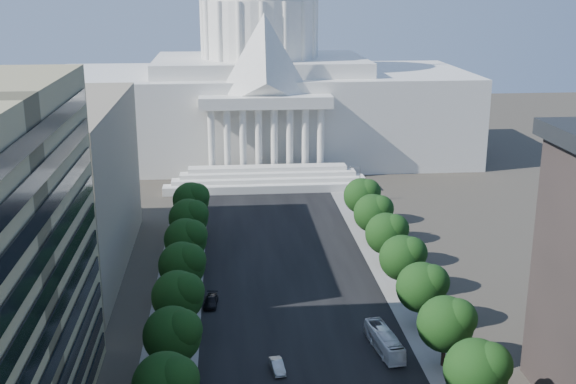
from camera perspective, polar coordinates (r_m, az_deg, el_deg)
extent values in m
cube|color=black|center=(125.69, 0.16, -7.11)|extent=(30.00, 260.00, 0.01)
cube|color=gray|center=(125.52, -8.58, -7.34)|extent=(8.00, 260.00, 0.02)
cube|color=gray|center=(128.69, 8.67, -6.73)|extent=(8.00, 260.00, 0.02)
cube|color=white|center=(213.44, -2.19, 6.17)|extent=(120.00, 50.00, 25.00)
cube|color=white|center=(211.39, -2.23, 10.05)|extent=(60.00, 40.00, 4.00)
cube|color=white|center=(185.52, -1.78, 7.15)|extent=(34.00, 8.00, 3.00)
cylinder|color=white|center=(210.54, -2.26, 12.75)|extent=(32.00, 32.00, 16.00)
cube|color=gray|center=(134.94, -21.00, 0.19)|extent=(38.00, 52.00, 30.00)
sphere|color=black|center=(83.96, -8.81, -14.41)|extent=(5.32, 5.32, 5.32)
cylinder|color=#33261C|center=(97.99, -9.01, -13.56)|extent=(0.56, 0.56, 2.94)
sphere|color=black|center=(95.76, -9.14, -11.11)|extent=(7.60, 7.60, 7.60)
sphere|color=black|center=(94.47, -8.38, -10.70)|extent=(5.32, 5.32, 5.32)
cylinder|color=#33261C|center=(108.55, -8.61, -10.41)|extent=(0.56, 0.56, 2.94)
sphere|color=black|center=(106.54, -8.72, -8.15)|extent=(7.60, 7.60, 7.60)
sphere|color=black|center=(105.30, -8.04, -7.75)|extent=(5.32, 5.32, 5.32)
cylinder|color=#33261C|center=(119.38, -8.29, -7.83)|extent=(0.56, 0.56, 2.94)
sphere|color=black|center=(117.56, -8.38, -5.74)|extent=(7.60, 7.60, 7.60)
sphere|color=black|center=(116.35, -7.77, -5.35)|extent=(5.32, 5.32, 5.32)
cylinder|color=#33261C|center=(130.42, -8.03, -5.69)|extent=(0.56, 0.56, 2.94)
sphere|color=black|center=(128.75, -8.11, -3.74)|extent=(7.60, 7.60, 7.60)
sphere|color=black|center=(127.58, -7.55, -3.37)|extent=(5.32, 5.32, 5.32)
cylinder|color=#33261C|center=(141.61, -7.80, -3.88)|extent=(0.56, 0.56, 2.94)
sphere|color=black|center=(140.08, -7.88, -2.07)|extent=(7.60, 7.60, 7.60)
sphere|color=black|center=(138.94, -7.36, -1.71)|extent=(5.32, 5.32, 5.32)
cylinder|color=#33261C|center=(152.93, -7.62, -2.33)|extent=(0.56, 0.56, 2.94)
sphere|color=black|center=(151.51, -7.68, -0.65)|extent=(7.60, 7.60, 7.60)
sphere|color=black|center=(150.40, -7.20, -0.30)|extent=(5.32, 5.32, 5.32)
sphere|color=black|center=(89.66, 14.62, -13.48)|extent=(7.60, 7.60, 7.60)
sphere|color=black|center=(88.93, 15.66, -12.99)|extent=(5.32, 5.32, 5.32)
cylinder|color=#33261C|center=(101.81, 12.16, -12.52)|extent=(0.56, 0.56, 2.94)
sphere|color=black|center=(99.66, 12.32, -10.15)|extent=(7.60, 7.60, 7.60)
sphere|color=black|center=(98.91, 13.24, -9.69)|extent=(5.32, 5.32, 5.32)
cylinder|color=#33261C|center=(112.01, 10.37, -9.62)|extent=(0.56, 0.56, 2.94)
sphere|color=black|center=(110.06, 10.49, -7.42)|extent=(7.60, 7.60, 7.60)
sphere|color=black|center=(109.30, 11.30, -6.99)|extent=(5.32, 5.32, 5.32)
cylinder|color=#33261C|center=(122.54, 8.90, -7.21)|extent=(0.56, 0.56, 2.94)
sphere|color=black|center=(120.76, 9.00, -5.16)|extent=(7.60, 7.60, 7.60)
sphere|color=black|center=(119.99, 9.72, -4.75)|extent=(5.32, 5.32, 5.32)
cylinder|color=#33261C|center=(133.31, 7.68, -5.17)|extent=(0.56, 0.56, 2.94)
sphere|color=black|center=(131.68, 7.75, -3.27)|extent=(7.60, 7.60, 7.60)
sphere|color=black|center=(130.91, 8.41, -2.89)|extent=(5.32, 5.32, 5.32)
cylinder|color=#33261C|center=(144.28, 6.65, -3.45)|extent=(0.56, 0.56, 2.94)
sphere|color=black|center=(142.78, 6.71, -1.67)|extent=(7.60, 7.60, 7.60)
sphere|color=black|center=(142.00, 7.31, -1.31)|extent=(5.32, 5.32, 5.32)
cylinder|color=#33261C|center=(155.41, 5.77, -1.96)|extent=(0.56, 0.56, 2.94)
sphere|color=black|center=(154.01, 5.82, -0.30)|extent=(7.60, 7.60, 7.60)
sphere|color=black|center=(153.22, 6.37, 0.04)|extent=(5.32, 5.32, 5.32)
cylinder|color=gray|center=(101.15, 13.64, -10.88)|extent=(0.18, 0.18, 9.00)
cylinder|color=gray|center=(98.92, 13.14, -8.72)|extent=(2.40, 0.14, 0.14)
sphere|color=gray|center=(98.64, 12.52, -8.82)|extent=(0.44, 0.44, 0.44)
cylinder|color=gray|center=(122.88, 9.99, -5.66)|extent=(0.18, 0.18, 9.00)
cylinder|color=gray|center=(121.06, 9.54, -3.80)|extent=(2.40, 0.14, 0.14)
sphere|color=gray|center=(120.82, 9.03, -3.87)|extent=(0.44, 0.44, 0.44)
cylinder|color=gray|center=(145.67, 7.49, -2.02)|extent=(0.18, 0.18, 9.00)
cylinder|color=gray|center=(144.13, 7.09, -0.42)|extent=(2.40, 0.14, 0.14)
sphere|color=gray|center=(143.93, 6.66, -0.47)|extent=(0.44, 0.44, 0.44)
cylinder|color=gray|center=(169.08, 5.69, 0.62)|extent=(0.18, 0.18, 9.00)
cylinder|color=gray|center=(167.76, 5.33, 2.03)|extent=(2.40, 0.14, 0.14)
sphere|color=gray|center=(167.59, 4.96, 1.99)|extent=(0.44, 0.44, 0.44)
imported|color=#AFB2B7|center=(98.70, -0.85, -13.60)|extent=(2.10, 4.55, 1.44)
imported|color=black|center=(117.34, -6.12, -8.58)|extent=(2.56, 5.28, 1.48)
imported|color=white|center=(104.04, 7.62, -11.61)|extent=(3.88, 10.81, 2.95)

